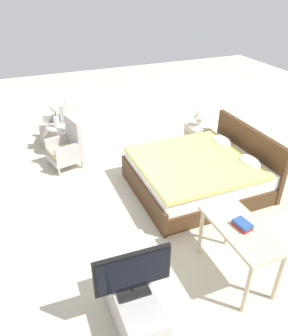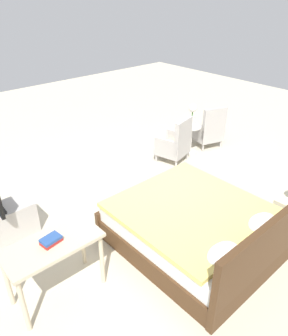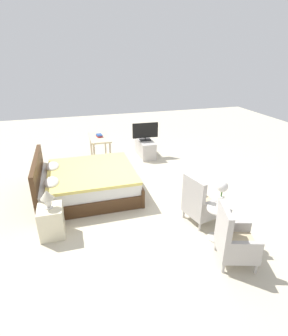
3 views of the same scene
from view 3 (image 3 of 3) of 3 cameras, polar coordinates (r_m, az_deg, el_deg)
name	(u,v)px [view 3 (image 3 of 3)]	position (r m, az deg, el deg)	size (l,w,h in m)	color
ground_plane	(139,191)	(5.95, -0.99, -5.07)	(16.00, 16.00, 0.00)	beige
bed	(86,182)	(5.82, -12.47, -3.06)	(1.80, 2.05, 0.96)	#472D19
armchair_by_window_left	(233,241)	(4.17, 18.90, -14.74)	(0.67, 0.67, 0.92)	#ADA8A3
armchair_by_window_right	(200,204)	(4.89, 12.09, -7.61)	(0.65, 0.65, 0.92)	#ADA8A3
side_table	(218,220)	(4.53, 15.79, -10.79)	(0.40, 0.40, 0.60)	beige
flower_vase	(222,192)	(4.27, 16.56, -5.09)	(0.17, 0.17, 0.48)	silver
nightstand	(51,221)	(4.78, -19.50, -10.90)	(0.44, 0.41, 0.54)	beige
table_lamp	(47,197)	(4.53, -20.35, -5.86)	(0.22, 0.22, 0.33)	silver
tv_stand	(145,148)	(7.88, 0.28, 4.39)	(0.96, 0.40, 0.49)	#B7B2AD
tv_flatscreen	(145,131)	(7.72, 0.28, 7.98)	(0.21, 0.76, 0.52)	black
vanity_desk	(100,141)	(7.37, -9.64, 5.89)	(1.04, 0.52, 0.75)	beige
book_stack	(99,136)	(7.32, -9.72, 6.98)	(0.22, 0.17, 0.07)	#AD2823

